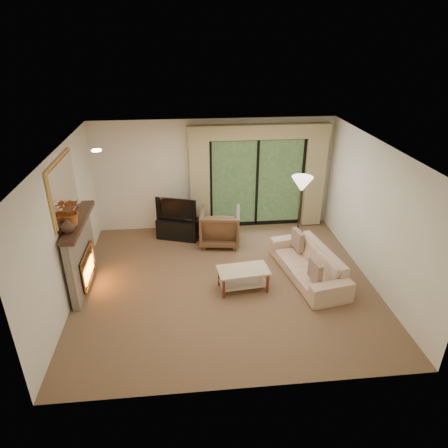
{
  "coord_description": "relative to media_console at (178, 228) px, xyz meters",
  "views": [
    {
      "loc": [
        -0.68,
        -6.31,
        4.34
      ],
      "look_at": [
        0.0,
        0.3,
        1.1
      ],
      "focal_mm": 32.0,
      "sensor_mm": 36.0,
      "label": 1
    }
  ],
  "objects": [
    {
      "name": "tv",
      "position": [
        0.0,
        0.0,
        0.5
      ],
      "size": [
        0.92,
        0.41,
        0.54
      ],
      "primitive_type": "imported",
      "rotation": [
        0.0,
        0.0,
        -0.32
      ],
      "color": "black",
      "rests_on": "media_console"
    },
    {
      "name": "curtain_right",
      "position": [
        3.24,
        0.39,
        0.97
      ],
      "size": [
        0.45,
        0.18,
        2.35
      ],
      "primitive_type": "cube",
      "color": "tan",
      "rests_on": "floor"
    },
    {
      "name": "fireplace",
      "position": [
        -1.74,
        -1.75,
        0.45
      ],
      "size": [
        0.24,
        1.7,
        1.37
      ],
      "primitive_type": null,
      "color": "gray",
      "rests_on": "floor"
    },
    {
      "name": "curtain_left",
      "position": [
        0.54,
        0.39,
        0.97
      ],
      "size": [
        0.45,
        0.18,
        2.35
      ],
      "primitive_type": "cube",
      "color": "tan",
      "rests_on": "floor"
    },
    {
      "name": "mirror",
      "position": [
        -1.83,
        -1.75,
        1.72
      ],
      "size": [
        0.07,
        1.45,
        1.02
      ],
      "primitive_type": null,
      "color": "gold",
      "rests_on": "wall_left"
    },
    {
      "name": "sliding_door",
      "position": [
        1.89,
        0.5,
        0.87
      ],
      "size": [
        2.26,
        0.1,
        2.16
      ],
      "primitive_type": null,
      "color": "black",
      "rests_on": "floor"
    },
    {
      "name": "media_console",
      "position": [
        0.0,
        0.0,
        0.0
      ],
      "size": [
        1.02,
        0.7,
        0.47
      ],
      "primitive_type": "cube",
      "rotation": [
        0.0,
        0.0,
        -0.32
      ],
      "color": "black",
      "rests_on": "floor"
    },
    {
      "name": "ceiling",
      "position": [
        0.89,
        -1.95,
        2.37
      ],
      "size": [
        5.5,
        5.5,
        0.0
      ],
      "primitive_type": "plane",
      "rotation": [
        3.14,
        0.0,
        0.0
      ],
      "color": "white",
      "rests_on": "ground"
    },
    {
      "name": "floor_lamp",
      "position": [
        2.59,
        -0.73,
        0.59
      ],
      "size": [
        0.46,
        0.46,
        1.64
      ],
      "primitive_type": null,
      "rotation": [
        0.0,
        0.0,
        -0.04
      ],
      "color": "#F7E8C5",
      "rests_on": "floor"
    },
    {
      "name": "wall_right",
      "position": [
        3.64,
        -1.95,
        1.07
      ],
      "size": [
        0.0,
        5.0,
        5.0
      ],
      "primitive_type": "plane",
      "rotation": [
        1.57,
        0.0,
        -1.57
      ],
      "color": "white",
      "rests_on": "ground"
    },
    {
      "name": "branches",
      "position": [
        -1.72,
        -1.98,
        1.39
      ],
      "size": [
        0.46,
        0.4,
        0.51
      ],
      "primitive_type": "imported",
      "rotation": [
        0.0,
        0.0,
        -0.0
      ],
      "color": "#A6511E",
      "rests_on": "fireplace"
    },
    {
      "name": "wall_left",
      "position": [
        -1.86,
        -1.95,
        1.07
      ],
      "size": [
        0.0,
        5.0,
        5.0
      ],
      "primitive_type": "plane",
      "rotation": [
        1.57,
        0.0,
        1.57
      ],
      "color": "white",
      "rests_on": "ground"
    },
    {
      "name": "vase",
      "position": [
        -1.72,
        -2.24,
        1.26
      ],
      "size": [
        0.26,
        0.26,
        0.25
      ],
      "primitive_type": "imported",
      "rotation": [
        0.0,
        0.0,
        0.09
      ],
      "color": "#3A2418",
      "rests_on": "fireplace"
    },
    {
      "name": "coffee_table",
      "position": [
        1.18,
        -2.17,
        -0.03
      ],
      "size": [
        0.97,
        0.6,
        0.42
      ],
      "primitive_type": null,
      "rotation": [
        0.0,
        0.0,
        0.1
      ],
      "color": "tan",
      "rests_on": "floor"
    },
    {
      "name": "cornice",
      "position": [
        1.89,
        0.41,
        2.09
      ],
      "size": [
        3.2,
        0.24,
        0.32
      ],
      "primitive_type": "cube",
      "color": "tan",
      "rests_on": "wall_back"
    },
    {
      "name": "floor",
      "position": [
        0.89,
        -1.95,
        -0.23
      ],
      "size": [
        5.5,
        5.5,
        0.0
      ],
      "primitive_type": "plane",
      "color": "brown",
      "rests_on": "ground"
    },
    {
      "name": "wall_front",
      "position": [
        0.89,
        -4.45,
        1.07
      ],
      "size": [
        5.0,
        0.0,
        5.0
      ],
      "primitive_type": "plane",
      "rotation": [
        -1.57,
        0.0,
        0.0
      ],
      "color": "white",
      "rests_on": "ground"
    },
    {
      "name": "wall_back",
      "position": [
        0.89,
        0.55,
        1.07
      ],
      "size": [
        5.0,
        0.0,
        5.0
      ],
      "primitive_type": "plane",
      "rotation": [
        1.57,
        0.0,
        0.0
      ],
      "color": "white",
      "rests_on": "ground"
    },
    {
      "name": "pillow_far",
      "position": [
        2.42,
        -1.31,
        0.27
      ],
      "size": [
        0.17,
        0.4,
        0.39
      ],
      "primitive_type": "cube",
      "rotation": [
        0.0,
        0.0,
        0.17
      ],
      "color": "brown",
      "rests_on": "sofa"
    },
    {
      "name": "armchair",
      "position": [
        0.93,
        -0.34,
        0.17
      ],
      "size": [
        0.97,
        0.99,
        0.8
      ],
      "primitive_type": "imported",
      "rotation": [
        0.0,
        0.0,
        3.01
      ],
      "color": "brown",
      "rests_on": "floor"
    },
    {
      "name": "pillow_near",
      "position": [
        2.42,
        -2.48,
        0.27
      ],
      "size": [
        0.16,
        0.39,
        0.38
      ],
      "primitive_type": "cube",
      "rotation": [
        0.0,
        0.0,
        0.17
      ],
      "color": "brown",
      "rests_on": "sofa"
    },
    {
      "name": "sofa",
      "position": [
        2.49,
        -1.9,
        0.06
      ],
      "size": [
        1.13,
        2.13,
        0.59
      ],
      "primitive_type": "imported",
      "rotation": [
        0.0,
        0.0,
        -1.4
      ],
      "color": "#CDA98B",
      "rests_on": "floor"
    }
  ]
}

